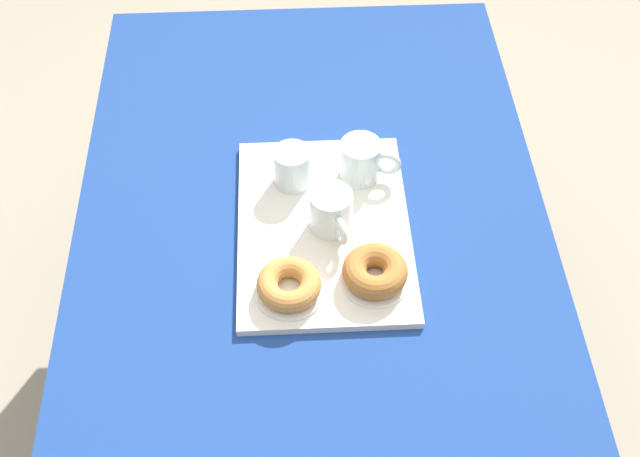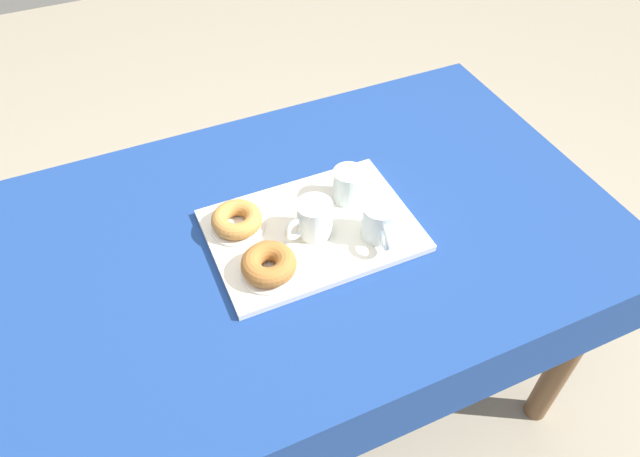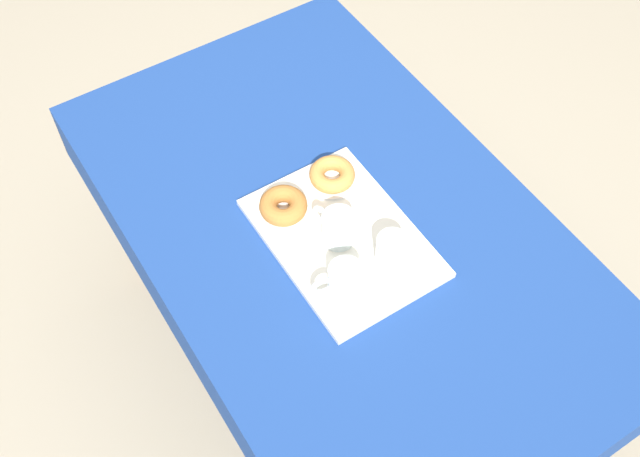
% 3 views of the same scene
% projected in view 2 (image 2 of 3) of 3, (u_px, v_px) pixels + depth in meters
% --- Properties ---
extents(ground_plane, '(6.00, 6.00, 0.00)m').
position_uv_depth(ground_plane, '(301.00, 392.00, 1.78)').
color(ground_plane, gray).
extents(dining_table, '(1.42, 0.87, 0.73)m').
position_uv_depth(dining_table, '(294.00, 258.00, 1.31)').
color(dining_table, navy).
rests_on(dining_table, ground).
extents(serving_tray, '(0.43, 0.31, 0.02)m').
position_uv_depth(serving_tray, '(312.00, 230.00, 1.24)').
color(serving_tray, silver).
rests_on(serving_tray, dining_table).
extents(tea_mug_left, '(0.11, 0.08, 0.08)m').
position_uv_depth(tea_mug_left, '(314.00, 220.00, 1.20)').
color(tea_mug_left, silver).
rests_on(tea_mug_left, serving_tray).
extents(tea_mug_right, '(0.08, 0.11, 0.08)m').
position_uv_depth(tea_mug_right, '(380.00, 222.00, 1.19)').
color(tea_mug_right, silver).
rests_on(tea_mug_right, serving_tray).
extents(water_glass_near, '(0.07, 0.07, 0.08)m').
position_uv_depth(water_glass_near, '(348.00, 186.00, 1.27)').
color(water_glass_near, silver).
rests_on(water_glass_near, serving_tray).
extents(donut_plate_left, '(0.12, 0.12, 0.01)m').
position_uv_depth(donut_plate_left, '(238.00, 226.00, 1.23)').
color(donut_plate_left, white).
rests_on(donut_plate_left, serving_tray).
extents(sugar_donut_left, '(0.11, 0.11, 0.04)m').
position_uv_depth(sugar_donut_left, '(237.00, 219.00, 1.22)').
color(sugar_donut_left, '#BC7F3D').
rests_on(sugar_donut_left, donut_plate_left).
extents(donut_plate_right, '(0.12, 0.12, 0.01)m').
position_uv_depth(donut_plate_right, '(270.00, 272.00, 1.15)').
color(donut_plate_right, white).
rests_on(donut_plate_right, serving_tray).
extents(sugar_donut_right, '(0.11, 0.11, 0.04)m').
position_uv_depth(sugar_donut_right, '(269.00, 264.00, 1.13)').
color(sugar_donut_right, '#A3662D').
rests_on(sugar_donut_right, donut_plate_right).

